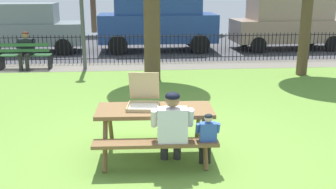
{
  "coord_description": "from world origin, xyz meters",
  "views": [
    {
      "loc": [
        -0.54,
        -6.09,
        2.61
      ],
      "look_at": [
        0.03,
        0.56,
        0.75
      ],
      "focal_mm": 41.95,
      "sensor_mm": 36.0,
      "label": 1
    }
  ],
  "objects": [
    {
      "name": "parked_car_left",
      "position": [
        -4.83,
        10.01,
        1.01
      ],
      "size": [
        4.46,
        2.03,
        1.94
      ],
      "color": "gray",
      "rests_on": "ground"
    },
    {
      "name": "adult_at_table",
      "position": [
        -0.03,
        -0.81,
        0.66
      ],
      "size": [
        0.62,
        0.6,
        1.19
      ],
      "color": "#323232",
      "rests_on": "ground"
    },
    {
      "name": "person_on_park_bench",
      "position": [
        -4.02,
        6.73,
        0.66
      ],
      "size": [
        0.62,
        0.6,
        1.19
      ],
      "color": "#242424",
      "rests_on": "ground"
    },
    {
      "name": "parked_car_center",
      "position": [
        0.41,
        10.02,
        1.31
      ],
      "size": [
        4.71,
        2.1,
        2.46
      ],
      "color": "navy",
      "rests_on": "ground"
    },
    {
      "name": "park_bench_left",
      "position": [
        -4.05,
        6.71,
        0.42
      ],
      "size": [
        1.61,
        0.49,
        0.85
      ],
      "color": "#2E5E34",
      "rests_on": "ground"
    },
    {
      "name": "child_at_table",
      "position": [
        0.48,
        -0.85,
        0.52
      ],
      "size": [
        0.35,
        0.34,
        0.87
      ],
      "color": "black",
      "rests_on": "ground"
    },
    {
      "name": "cobblestone_walkway",
      "position": [
        0.0,
        6.85,
        -0.0
      ],
      "size": [
        28.0,
        1.4,
        0.01
      ],
      "primitive_type": "cube",
      "color": "slate"
    },
    {
      "name": "picnic_table_foreground",
      "position": [
        -0.25,
        -0.3,
        0.6
      ],
      "size": [
        1.85,
        1.54,
        0.79
      ],
      "color": "brown",
      "rests_on": "ground"
    },
    {
      "name": "iron_fence_streetside",
      "position": [
        0.0,
        7.55,
        0.5
      ],
      "size": [
        19.27,
        0.03,
        0.99
      ],
      "color": "black",
      "rests_on": "ground"
    },
    {
      "name": "pizza_slice_on_table",
      "position": [
        -0.03,
        -0.3,
        0.78
      ],
      "size": [
        0.2,
        0.25,
        0.02
      ],
      "color": "#F7DF78",
      "rests_on": "picnic_table_foreground"
    },
    {
      "name": "street_asphalt",
      "position": [
        0.0,
        11.48,
        -0.01
      ],
      "size": [
        28.0,
        7.88,
        0.01
      ],
      "primitive_type": "cube",
      "color": "#424247"
    },
    {
      "name": "pizza_box_open",
      "position": [
        -0.42,
        -0.16,
        0.9
      ],
      "size": [
        0.54,
        0.61,
        0.53
      ],
      "color": "tan",
      "rests_on": "picnic_table_foreground"
    },
    {
      "name": "ground",
      "position": [
        0.0,
        1.77,
        -0.01
      ],
      "size": [
        28.0,
        11.55,
        0.02
      ],
      "primitive_type": "cube",
      "color": "olive"
    },
    {
      "name": "parked_car_right",
      "position": [
        5.89,
        10.02,
        1.1
      ],
      "size": [
        4.66,
        2.08,
        2.08
      ],
      "color": "gray",
      "rests_on": "ground"
    }
  ]
}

